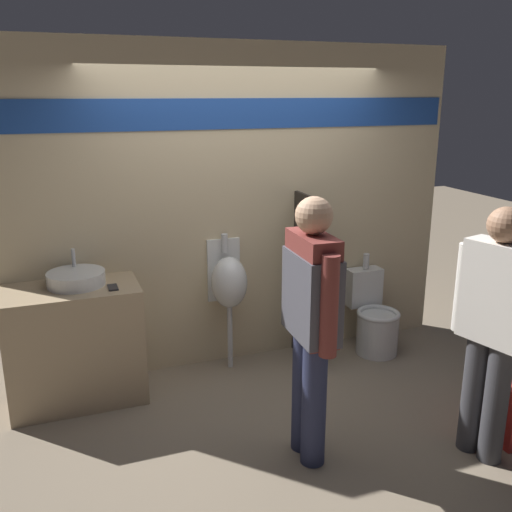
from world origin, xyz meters
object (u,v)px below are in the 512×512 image
object	(u,v)px
cell_phone	(113,287)
person_in_vest	(311,313)
sink_basin	(76,278)
person_with_lanyard	(494,325)
urinal_near_counter	(229,282)
toilet	(374,320)

from	to	relation	value
cell_phone	person_in_vest	distance (m)	1.57
sink_basin	person_with_lanyard	world-z (taller)	person_with_lanyard
urinal_near_counter	person_with_lanyard	xyz separation A→B (m)	(1.16, -1.76, 0.14)
urinal_near_counter	sink_basin	bearing A→B (deg)	-176.95
person_in_vest	person_with_lanyard	bearing A→B (deg)	-107.47
sink_basin	urinal_near_counter	xyz separation A→B (m)	(1.21, 0.06, -0.19)
sink_basin	person_in_vest	size ratio (longest dim) A/B	0.25
sink_basin	urinal_near_counter	size ratio (longest dim) A/B	0.37
toilet	person_with_lanyard	size ratio (longest dim) A/B	0.53
person_in_vest	sink_basin	bearing A→B (deg)	47.09
sink_basin	toilet	world-z (taller)	sink_basin
person_in_vest	urinal_near_counter	bearing A→B (deg)	6.18
urinal_near_counter	toilet	world-z (taller)	urinal_near_counter
cell_phone	sink_basin	bearing A→B (deg)	145.92
cell_phone	urinal_near_counter	world-z (taller)	urinal_near_counter
sink_basin	person_with_lanyard	distance (m)	2.92
cell_phone	urinal_near_counter	size ratio (longest dim) A/B	0.12
sink_basin	person_in_vest	world-z (taller)	person_in_vest
sink_basin	cell_phone	size ratio (longest dim) A/B	3.05
person_with_lanyard	urinal_near_counter	bearing A→B (deg)	18.51
sink_basin	person_in_vest	bearing A→B (deg)	-45.12
urinal_near_counter	toilet	xyz separation A→B (m)	(1.34, -0.15, -0.48)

